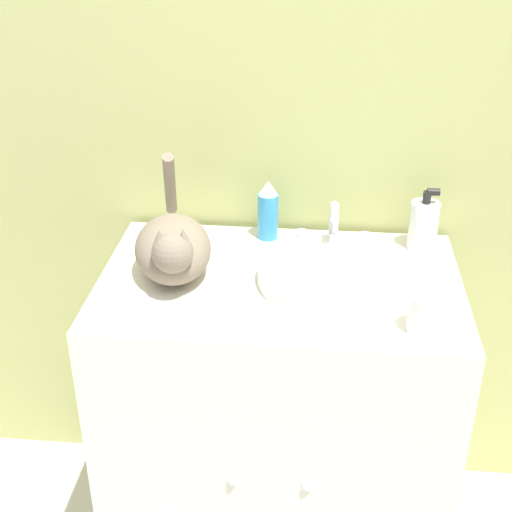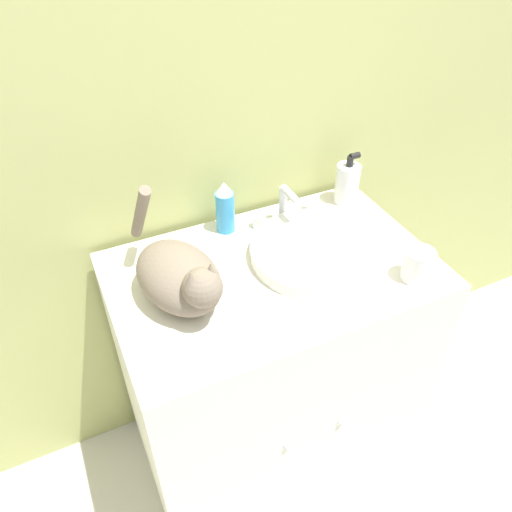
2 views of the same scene
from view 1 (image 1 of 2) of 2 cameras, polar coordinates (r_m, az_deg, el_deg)
wall_back at (r=1.78m, az=2.84°, el=15.00°), size 6.00×0.05×2.50m
vanity_cabinet at (r=1.89m, az=1.72°, el=-12.80°), size 0.84×0.55×0.83m
sink_basin at (r=1.64m, az=6.15°, el=-1.54°), size 0.34×0.34×0.04m
faucet at (r=1.78m, az=6.22°, el=2.24°), size 0.19×0.10×0.12m
cat at (r=1.64m, az=-6.67°, el=0.72°), size 0.23×0.39×0.25m
soap_bottle at (r=1.81m, az=13.27°, el=2.47°), size 0.07×0.07×0.16m
spray_bottle at (r=1.80m, az=0.96°, el=3.64°), size 0.05×0.05×0.16m
cup at (r=1.49m, az=13.48°, el=-4.48°), size 0.07×0.07×0.08m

